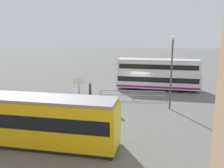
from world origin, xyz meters
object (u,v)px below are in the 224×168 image
Objects in this scene: double_decker_bus at (158,74)px; pedestrian_crossing at (116,104)px; tram_yellow at (29,119)px; pedestrian_near_railing at (90,88)px; info_sign at (79,84)px; street_lamp at (172,68)px.

double_decker_bus reaches higher than pedestrian_crossing.
tram_yellow reaches higher than pedestrian_near_railing.
double_decker_bus is at bearing -149.96° from pedestrian_near_railing.
info_sign is (-0.15, -11.06, 0.06)m from tram_yellow.
pedestrian_crossing is (3.95, 10.37, -1.08)m from double_decker_bus.
double_decker_bus is 1.51× the size of street_lamp.
street_lamp is at bearing -154.46° from pedestrian_crossing.
double_decker_bus is at bearing -82.62° from street_lamp.
double_decker_bus is at bearing -117.34° from tram_yellow.
tram_yellow is 13.66m from street_lamp.
double_decker_bus is 19.27m from tram_yellow.
info_sign is 0.36× the size of street_lamp.
tram_yellow is 12.66m from pedestrian_near_railing.
street_lamp reaches higher than pedestrian_near_railing.
pedestrian_near_railing is 0.68× the size of info_sign.
pedestrian_crossing is at bearing 69.13° from double_decker_bus.
pedestrian_near_railing reaches higher than pedestrian_crossing.
double_decker_bus is 8.31m from street_lamp.
double_decker_bus is 11.15m from pedestrian_crossing.
street_lamp is at bearing -137.26° from tram_yellow.
street_lamp reaches higher than pedestrian_crossing.
tram_yellow reaches higher than info_sign.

